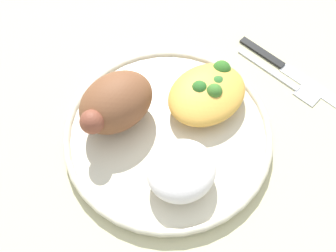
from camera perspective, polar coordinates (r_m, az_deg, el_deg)
ground_plane at (r=0.53m, az=0.00°, el=-1.59°), size 2.00×2.00×0.00m
plate at (r=0.52m, az=0.00°, el=-1.06°), size 0.28×0.28×0.02m
roasted_chicken at (r=0.50m, az=-7.90°, el=3.44°), size 0.11×0.08×0.07m
rice_pile at (r=0.46m, az=2.00°, el=-6.66°), size 0.09×0.08×0.04m
mac_cheese_with_broccoli at (r=0.52m, az=5.74°, el=5.30°), size 0.12×0.09×0.04m
fork at (r=0.60m, az=16.62°, el=6.84°), size 0.03×0.14×0.01m
knife at (r=0.62m, az=16.72°, el=8.66°), size 0.03×0.19×0.01m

